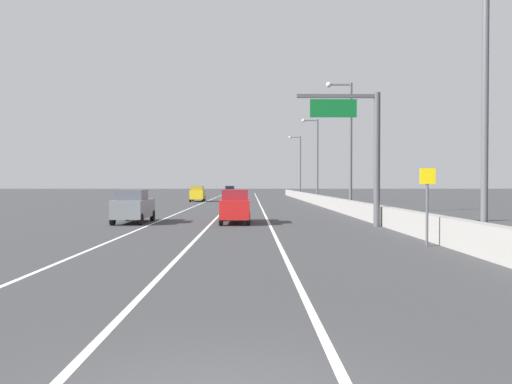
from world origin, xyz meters
name	(u,v)px	position (x,y,z in m)	size (l,w,h in m)	color
ground_plane	(247,201)	(0.00, 64.00, 0.00)	(320.00, 320.00, 0.00)	#38383A
lane_stripe_left	(201,204)	(-5.50, 55.00, 0.00)	(0.16, 130.00, 0.00)	silver
lane_stripe_center	(230,204)	(-2.00, 55.00, 0.00)	(0.16, 130.00, 0.00)	silver
lane_stripe_right	(260,204)	(1.50, 55.00, 0.00)	(0.16, 130.00, 0.00)	silver
jersey_barrier_right	(336,204)	(8.06, 40.00, 0.55)	(0.60, 120.00, 1.10)	gray
overhead_sign_gantry	(364,142)	(6.72, 23.00, 4.73)	(4.68, 0.36, 7.50)	#47474C
speed_advisory_sign	(427,201)	(7.16, 14.10, 1.76)	(0.60, 0.11, 3.00)	#4C4C51
lamp_post_right_near	(478,79)	(8.30, 12.34, 6.05)	(2.14, 0.44, 10.59)	#4C4C51
lamp_post_right_second	(348,138)	(8.25, 35.55, 6.05)	(2.14, 0.44, 10.59)	#4C4C51
lamp_post_right_third	(315,155)	(8.65, 58.75, 6.05)	(2.14, 0.44, 10.59)	#4C4C51
lamp_post_right_fourth	(299,162)	(8.79, 81.95, 6.05)	(2.14, 0.44, 10.59)	#4C4C51
car_gray_0	(133,206)	(-6.77, 25.68, 1.01)	(1.84, 4.45, 2.03)	slate
car_red_1	(235,206)	(-0.53, 25.42, 1.02)	(1.79, 4.54, 2.05)	red
car_yellow_2	(198,194)	(-6.63, 62.14, 1.04)	(1.86, 4.46, 2.10)	gold
car_black_3	(230,191)	(-3.43, 90.50, 0.96)	(1.97, 4.09, 1.94)	black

